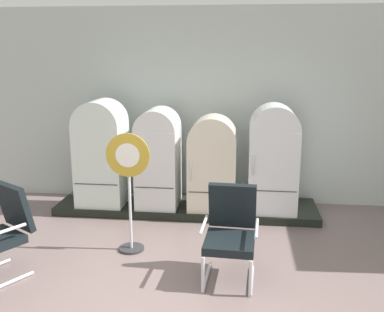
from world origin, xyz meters
TOP-DOWN VIEW (x-y plane):
  - back_wall at (0.00, 3.66)m, footprint 11.76×0.12m
  - display_plinth at (0.00, 3.02)m, footprint 4.01×0.95m
  - refrigerator_0 at (-1.30, 2.93)m, footprint 0.71×0.71m
  - refrigerator_1 at (-0.42, 2.94)m, footprint 0.62×0.73m
  - refrigerator_2 at (0.41, 2.89)m, footprint 0.71×0.63m
  - refrigerator_3 at (1.30, 2.91)m, footprint 0.71×0.67m
  - armchair_left at (-1.79, 0.78)m, footprint 0.83×0.88m
  - armchair_right at (0.74, 1.05)m, footprint 0.63×0.74m
  - sign_stand at (-0.52, 1.55)m, footprint 0.54×0.32m

SIDE VIEW (x-z plane):
  - display_plinth at x=0.00m, z-range 0.00..0.12m
  - armchair_left at x=-1.79m, z-range 0.04..1.06m
  - armchair_right at x=0.74m, z-range 0.04..1.06m
  - sign_stand at x=-0.52m, z-range 0.05..1.56m
  - refrigerator_2 at x=0.41m, z-range 0.15..1.56m
  - refrigerator_1 at x=-0.42m, z-range 0.16..1.67m
  - refrigerator_3 at x=1.30m, z-range 0.16..1.75m
  - refrigerator_0 at x=-1.30m, z-range 0.16..1.78m
  - back_wall at x=0.00m, z-range 0.01..3.15m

